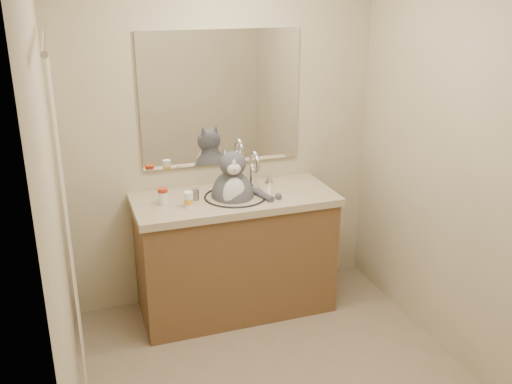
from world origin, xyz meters
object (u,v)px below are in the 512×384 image
at_px(cat, 233,194).
at_px(pill_bottle_redcap, 163,196).
at_px(grey_canister, 195,194).
at_px(pill_bottle_orange, 189,200).

xyz_separation_m(cat, pill_bottle_redcap, (-0.46, 0.01, 0.03)).
xyz_separation_m(cat, grey_canister, (-0.25, 0.03, 0.02)).
xyz_separation_m(pill_bottle_redcap, grey_canister, (0.21, 0.01, -0.02)).
bearing_deg(pill_bottle_orange, cat, 15.43).
bearing_deg(pill_bottle_redcap, cat, -1.78).
bearing_deg(cat, pill_bottle_redcap, -171.81).
height_order(pill_bottle_redcap, grey_canister, pill_bottle_redcap).
xyz_separation_m(pill_bottle_redcap, pill_bottle_orange, (0.14, -0.10, -0.01)).
height_order(cat, grey_canister, cat).
bearing_deg(grey_canister, cat, -6.44).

